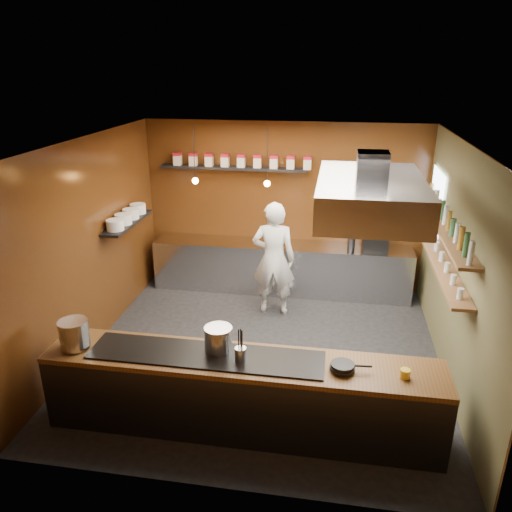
% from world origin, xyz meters
% --- Properties ---
extents(floor, '(5.00, 5.00, 0.00)m').
position_xyz_m(floor, '(0.00, 0.00, 0.00)').
color(floor, black).
rests_on(floor, ground).
extents(back_wall, '(5.00, 0.00, 5.00)m').
position_xyz_m(back_wall, '(0.00, 2.50, 1.50)').
color(back_wall, '#3E1F0B').
rests_on(back_wall, ground).
extents(left_wall, '(0.00, 5.00, 5.00)m').
position_xyz_m(left_wall, '(-2.50, 0.00, 1.50)').
color(left_wall, '#3E1F0B').
rests_on(left_wall, ground).
extents(right_wall, '(0.00, 5.00, 5.00)m').
position_xyz_m(right_wall, '(2.50, 0.00, 1.50)').
color(right_wall, brown).
rests_on(right_wall, ground).
extents(ceiling, '(5.00, 5.00, 0.00)m').
position_xyz_m(ceiling, '(0.00, 0.00, 3.00)').
color(ceiling, silver).
rests_on(ceiling, back_wall).
extents(window_pane, '(0.00, 1.00, 1.00)m').
position_xyz_m(window_pane, '(2.45, 1.70, 1.90)').
color(window_pane, white).
rests_on(window_pane, right_wall).
extents(prep_counter, '(4.60, 0.65, 0.90)m').
position_xyz_m(prep_counter, '(0.00, 2.17, 0.45)').
color(prep_counter, silver).
rests_on(prep_counter, floor).
extents(pass_counter, '(4.40, 0.72, 0.94)m').
position_xyz_m(pass_counter, '(-0.00, -1.60, 0.47)').
color(pass_counter, '#38383D').
rests_on(pass_counter, floor).
extents(tin_shelf, '(2.60, 0.26, 0.04)m').
position_xyz_m(tin_shelf, '(-0.90, 2.36, 2.20)').
color(tin_shelf, black).
rests_on(tin_shelf, back_wall).
extents(plate_shelf, '(0.30, 1.40, 0.04)m').
position_xyz_m(plate_shelf, '(-2.34, 1.00, 1.55)').
color(plate_shelf, black).
rests_on(plate_shelf, left_wall).
extents(bottle_shelf_upper, '(0.26, 2.80, 0.04)m').
position_xyz_m(bottle_shelf_upper, '(2.34, 0.30, 1.92)').
color(bottle_shelf_upper, brown).
rests_on(bottle_shelf_upper, right_wall).
extents(bottle_shelf_lower, '(0.26, 2.80, 0.04)m').
position_xyz_m(bottle_shelf_lower, '(2.34, 0.30, 1.45)').
color(bottle_shelf_lower, brown).
rests_on(bottle_shelf_lower, right_wall).
extents(extractor_hood, '(1.20, 2.00, 0.72)m').
position_xyz_m(extractor_hood, '(1.30, -0.40, 2.51)').
color(extractor_hood, '#38383D').
rests_on(extractor_hood, ceiling).
extents(pendant_left, '(0.10, 0.10, 0.95)m').
position_xyz_m(pendant_left, '(-1.40, 1.70, 2.15)').
color(pendant_left, black).
rests_on(pendant_left, ceiling).
extents(pendant_right, '(0.10, 0.10, 0.95)m').
position_xyz_m(pendant_right, '(-0.20, 1.70, 2.15)').
color(pendant_right, black).
rests_on(pendant_right, ceiling).
extents(storage_tins, '(2.43, 0.13, 0.22)m').
position_xyz_m(storage_tins, '(-0.75, 2.36, 2.33)').
color(storage_tins, beige).
rests_on(storage_tins, tin_shelf).
extents(plate_stacks, '(0.26, 1.16, 0.16)m').
position_xyz_m(plate_stacks, '(-2.34, 1.00, 1.65)').
color(plate_stacks, silver).
rests_on(plate_stacks, plate_shelf).
extents(bottles, '(0.06, 2.66, 0.24)m').
position_xyz_m(bottles, '(2.34, 0.30, 2.06)').
color(bottles, silver).
rests_on(bottles, bottle_shelf_upper).
extents(wine_glasses, '(0.07, 2.37, 0.13)m').
position_xyz_m(wine_glasses, '(2.34, 0.30, 1.53)').
color(wine_glasses, silver).
rests_on(wine_glasses, bottle_shelf_lower).
extents(stockpot_large, '(0.37, 0.37, 0.32)m').
position_xyz_m(stockpot_large, '(-1.89, -1.68, 1.10)').
color(stockpot_large, silver).
rests_on(stockpot_large, pass_counter).
extents(stockpot_small, '(0.32, 0.32, 0.29)m').
position_xyz_m(stockpot_small, '(-0.27, -1.51, 1.09)').
color(stockpot_small, silver).
rests_on(stockpot_small, pass_counter).
extents(utensil_crock, '(0.14, 0.14, 0.16)m').
position_xyz_m(utensil_crock, '(0.00, -1.66, 1.02)').
color(utensil_crock, silver).
rests_on(utensil_crock, pass_counter).
extents(frying_pan, '(0.44, 0.27, 0.07)m').
position_xyz_m(frying_pan, '(1.09, -1.65, 0.97)').
color(frying_pan, black).
rests_on(frying_pan, pass_counter).
extents(butter_jar, '(0.12, 0.12, 0.09)m').
position_xyz_m(butter_jar, '(1.72, -1.66, 0.97)').
color(butter_jar, yellow).
rests_on(butter_jar, pass_counter).
extents(espresso_machine, '(0.42, 0.40, 0.41)m').
position_xyz_m(espresso_machine, '(1.63, 2.16, 1.11)').
color(espresso_machine, black).
rests_on(espresso_machine, prep_counter).
extents(chef, '(0.71, 0.48, 1.91)m').
position_xyz_m(chef, '(-0.02, 1.30, 0.96)').
color(chef, silver).
rests_on(chef, floor).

